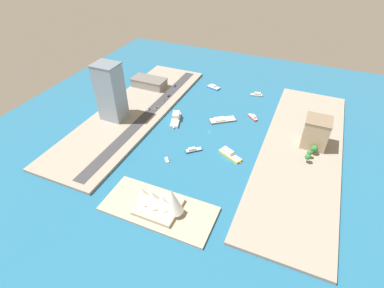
{
  "coord_description": "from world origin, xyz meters",
  "views": [
    {
      "loc": [
        -81.19,
        234.26,
        175.01
      ],
      "look_at": [
        6.62,
        29.64,
        2.18
      ],
      "focal_mm": 27.72,
      "sensor_mm": 36.0,
      "label": 1
    }
  ],
  "objects": [
    {
      "name": "tower_tall_glass",
      "position": [
        101.06,
        19.5,
        32.77
      ],
      "size": [
        24.87,
        21.4,
        59.75
      ],
      "color": "#8C9EB2",
      "rests_on": "quay_east"
    },
    {
      "name": "van_white",
      "position": [
        69.73,
        -14.13,
        3.74
      ],
      "size": [
        2.07,
        4.58,
        1.47
      ],
      "color": "black",
      "rests_on": "road_strip"
    },
    {
      "name": "apartment_midrise_tan",
      "position": [
        -98.48,
        -13.36,
        17.14
      ],
      "size": [
        22.64,
        22.13,
        28.49
      ],
      "color": "tan",
      "rests_on": "quay_west"
    },
    {
      "name": "suv_black",
      "position": [
        68.49,
        -43.99,
        3.75
      ],
      "size": [
        2.06,
        4.59,
        1.48
      ],
      "color": "black",
      "rests_on": "road_strip"
    },
    {
      "name": "sedan_silver",
      "position": [
        75.06,
        -7.62,
        3.75
      ],
      "size": [
        2.0,
        5.27,
        1.49
      ],
      "color": "black",
      "rests_on": "road_strip"
    },
    {
      "name": "yacht_sleek_gray",
      "position": [
        -26.76,
        -92.38,
        1.62
      ],
      "size": [
        15.63,
        7.83,
        4.3
      ],
      "color": "#999EA3",
      "rests_on": "ground_plane"
    },
    {
      "name": "peninsula_point",
      "position": [
        -1.1,
        110.69,
        1.0
      ],
      "size": [
        85.35,
        37.69,
        2.0
      ],
      "primitive_type": "cube",
      "color": "#A89E89",
      "rests_on": "ground_plane"
    },
    {
      "name": "barge_flat_brown",
      "position": [
        -5.73,
        -23.1,
        1.2
      ],
      "size": [
        28.27,
        24.48,
        3.28
      ],
      "color": "brown",
      "rests_on": "ground_plane"
    },
    {
      "name": "opera_landmark",
      "position": [
        -1.9,
        110.69,
        10.56
      ],
      "size": [
        39.28,
        27.5,
        25.3
      ],
      "color": "#BCAD93",
      "rests_on": "peninsula_point"
    },
    {
      "name": "quay_west",
      "position": [
        -90.36,
        0.0,
        1.43
      ],
      "size": [
        70.0,
        240.0,
        2.86
      ],
      "primitive_type": "cube",
      "color": "gray",
      "rests_on": "ground_plane"
    },
    {
      "name": "patrol_launch_navy",
      "position": [
        2.48,
        36.39,
        1.33
      ],
      "size": [
        14.57,
        13.7,
        3.82
      ],
      "color": "#1E284C",
      "rests_on": "ground_plane"
    },
    {
      "name": "ground_plane",
      "position": [
        0.0,
        0.0,
        0.0
      ],
      "size": [
        440.0,
        440.0,
        0.0
      ],
      "primitive_type": "plane",
      "color": "#23668E"
    },
    {
      "name": "traffic_light_waterfront",
      "position": [
        64.63,
        -26.15,
        7.2
      ],
      "size": [
        0.36,
        0.36,
        6.5
      ],
      "color": "black",
      "rests_on": "quay_east"
    },
    {
      "name": "catamaran_blue",
      "position": [
        28.47,
        -90.83,
        1.33
      ],
      "size": [
        18.3,
        11.74,
        3.84
      ],
      "color": "blue",
      "rests_on": "ground_plane"
    },
    {
      "name": "hatchback_blue",
      "position": [
        73.24,
        -70.19,
        3.79
      ],
      "size": [
        1.92,
        5.04,
        1.59
      ],
      "color": "black",
      "rests_on": "road_strip"
    },
    {
      "name": "sailboat_small_white",
      "position": [
        19.01,
        57.95,
        0.88
      ],
      "size": [
        6.87,
        7.3,
        10.16
      ],
      "color": "white",
      "rests_on": "ground_plane"
    },
    {
      "name": "park_tree_cluster",
      "position": [
        -98.59,
        6.34,
        9.07
      ],
      "size": [
        9.65,
        20.14,
        9.36
      ],
      "color": "brown",
      "rests_on": "quay_west"
    },
    {
      "name": "quay_east",
      "position": [
        90.36,
        0.0,
        1.43
      ],
      "size": [
        70.0,
        240.0,
        2.86
      ],
      "primitive_type": "cube",
      "color": "gray",
      "rests_on": "ground_plane"
    },
    {
      "name": "road_strip",
      "position": [
        71.34,
        0.0,
        2.94
      ],
      "size": [
        11.72,
        228.0,
        0.15
      ],
      "primitive_type": "cube",
      "color": "#38383D",
      "rests_on": "quay_east"
    },
    {
      "name": "tugboat_red",
      "position": [
        -34.84,
        -40.84,
        1.6
      ],
      "size": [
        13.44,
        12.43,
        4.46
      ],
      "color": "red",
      "rests_on": "ground_plane"
    },
    {
      "name": "ferry_yellow_fast",
      "position": [
        -30.79,
        29.78,
        2.08
      ],
      "size": [
        24.3,
        16.88,
        5.8
      ],
      "color": "yellow",
      "rests_on": "ground_plane"
    },
    {
      "name": "carpark_squat_concrete",
      "position": [
        102.84,
        -58.03,
        8.23
      ],
      "size": [
        42.55,
        22.01,
        10.68
      ],
      "color": "gray",
      "rests_on": "quay_east"
    },
    {
      "name": "ferry_white_commuter",
      "position": [
        39.64,
        -3.46,
        3.03
      ],
      "size": [
        16.0,
        29.56,
        8.42
      ],
      "color": "silver",
      "rests_on": "ground_plane"
    }
  ]
}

